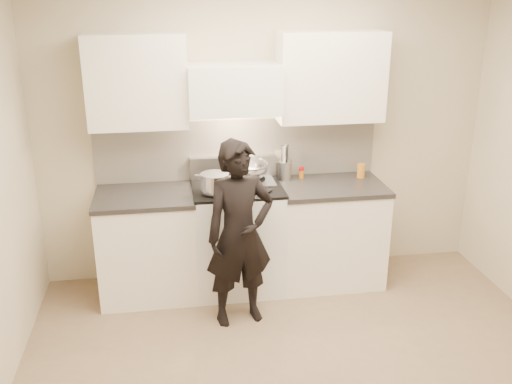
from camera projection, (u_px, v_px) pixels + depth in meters
ground_plane at (309, 383)px, 3.89m from camera, size 4.00×4.00×0.00m
room_shell at (294, 142)px, 3.68m from camera, size 4.04×3.54×2.70m
stove at (238, 237)px, 5.00m from camera, size 0.76×0.65×0.96m
counter_right at (329, 232)px, 5.13m from camera, size 0.92×0.67×0.92m
counter_left at (148, 244)px, 4.89m from camera, size 0.82×0.67×0.92m
wok at (247, 169)px, 4.93m from camera, size 0.38×0.45×0.30m
stock_pot at (215, 183)px, 4.65m from camera, size 0.32×0.30×0.16m
utensil_crock at (285, 169)px, 5.06m from camera, size 0.12×0.12×0.31m
spice_jar at (301, 173)px, 5.11m from camera, size 0.04×0.04×0.10m
oil_glass at (361, 171)px, 5.12m from camera, size 0.07×0.07×0.13m
person at (240, 234)px, 4.39m from camera, size 0.61×0.46×1.49m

